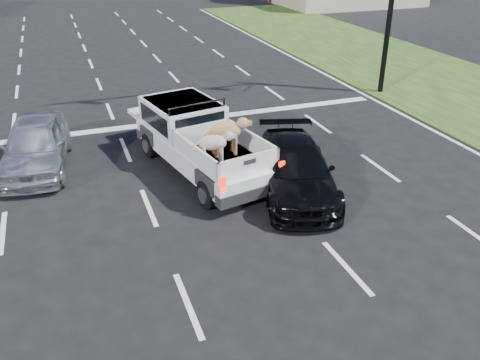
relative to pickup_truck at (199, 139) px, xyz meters
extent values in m
plane|color=black|center=(-0.14, -5.76, -0.96)|extent=(160.00, 160.00, 0.00)
cube|color=silver|center=(-5.39, 0.24, -0.95)|extent=(0.12, 60.00, 0.01)
cube|color=silver|center=(-1.89, 0.24, -0.95)|extent=(0.12, 60.00, 0.01)
cube|color=silver|center=(1.61, 0.24, -0.95)|extent=(0.12, 60.00, 0.01)
cube|color=silver|center=(5.11, 0.24, -0.95)|extent=(0.12, 60.00, 0.01)
cube|color=silver|center=(8.66, 0.24, -0.95)|extent=(0.15, 60.00, 0.01)
cube|color=silver|center=(-0.14, 4.24, -0.95)|extent=(17.00, 0.45, 0.01)
cylinder|color=black|center=(9.46, 4.74, 2.54)|extent=(0.22, 0.22, 7.00)
cylinder|color=black|center=(-0.43, -2.29, -0.57)|extent=(0.44, 0.82, 0.78)
cylinder|color=black|center=(1.31, -1.93, -0.57)|extent=(0.44, 0.82, 0.78)
cylinder|color=black|center=(-1.19, 1.41, -0.57)|extent=(0.44, 0.82, 0.78)
cylinder|color=black|center=(0.55, 1.77, -0.57)|extent=(0.44, 0.82, 0.78)
cube|color=silver|center=(0.05, -0.21, -0.29)|extent=(3.00, 5.70, 0.53)
cube|color=silver|center=(-0.21, 1.04, 0.42)|extent=(2.32, 2.68, 0.88)
cube|color=black|center=(0.03, -0.10, 0.45)|extent=(1.56, 0.35, 0.63)
cylinder|color=black|center=(0.00, 0.04, 1.06)|extent=(1.81, 0.42, 0.05)
cube|color=black|center=(0.29, -1.39, -0.05)|extent=(2.31, 2.92, 0.06)
cube|color=silver|center=(-0.56, -1.56, 0.25)|extent=(0.61, 2.57, 0.53)
cube|color=silver|center=(1.14, -1.21, 0.25)|extent=(0.61, 2.57, 0.53)
cube|color=silver|center=(0.55, -2.62, 0.25)|extent=(1.80, 0.45, 0.53)
cube|color=red|center=(-0.26, -3.01, 0.01)|extent=(0.17, 0.09, 0.41)
cube|color=red|center=(1.44, -2.66, 0.01)|extent=(0.17, 0.09, 0.41)
cube|color=black|center=(0.58, -2.76, -0.47)|extent=(1.98, 0.70, 0.31)
imported|color=silver|center=(-4.52, 1.75, -0.22)|extent=(2.28, 4.53, 1.48)
imported|color=black|center=(2.06, -2.25, -0.30)|extent=(3.06, 4.92, 1.33)
camera|label=1|loc=(-3.55, -13.29, 5.63)|focal=38.00mm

